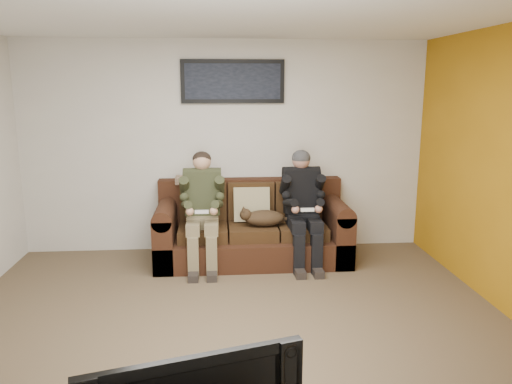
{
  "coord_description": "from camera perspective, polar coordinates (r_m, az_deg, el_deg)",
  "views": [
    {
      "loc": [
        -0.12,
        -3.94,
        2.05
      ],
      "look_at": [
        0.29,
        1.2,
        0.95
      ],
      "focal_mm": 35.0,
      "sensor_mm": 36.0,
      "label": 1
    }
  ],
  "objects": [
    {
      "name": "floor",
      "position": [
        4.44,
        -2.63,
        -15.46
      ],
      "size": [
        5.0,
        5.0,
        0.0
      ],
      "primitive_type": "plane",
      "color": "brown",
      "rests_on": "ground"
    },
    {
      "name": "ceiling",
      "position": [
        3.98,
        -3.01,
        19.97
      ],
      "size": [
        5.0,
        5.0,
        0.0
      ],
      "primitive_type": "plane",
      "rotation": [
        3.14,
        0.0,
        0.0
      ],
      "color": "silver",
      "rests_on": "ground"
    },
    {
      "name": "wall_back",
      "position": [
        6.23,
        -3.47,
        5.12
      ],
      "size": [
        5.0,
        0.0,
        5.0
      ],
      "primitive_type": "plane",
      "rotation": [
        1.57,
        0.0,
        0.0
      ],
      "color": "beige",
      "rests_on": "ground"
    },
    {
      "name": "wall_front",
      "position": [
        1.85,
        -0.55,
        -11.93
      ],
      "size": [
        5.0,
        0.0,
        5.0
      ],
      "primitive_type": "plane",
      "rotation": [
        -1.57,
        0.0,
        0.0
      ],
      "color": "beige",
      "rests_on": "ground"
    },
    {
      "name": "sofa",
      "position": [
        6.03,
        -0.48,
        -4.35
      ],
      "size": [
        2.25,
        0.97,
        0.92
      ],
      "color": "#361C10",
      "rests_on": "ground"
    },
    {
      "name": "throw_pillow",
      "position": [
        5.99,
        -0.51,
        -1.41
      ],
      "size": [
        0.43,
        0.21,
        0.43
      ],
      "primitive_type": "cube",
      "rotation": [
        -0.21,
        0.0,
        0.0
      ],
      "color": "tan",
      "rests_on": "sofa"
    },
    {
      "name": "throw_blanket",
      "position": [
        6.16,
        -7.03,
        1.41
      ],
      "size": [
        0.46,
        0.23,
        0.08
      ],
      "primitive_type": "cube",
      "color": "tan",
      "rests_on": "sofa"
    },
    {
      "name": "person_left",
      "position": [
        5.73,
        -6.15,
        -1.25
      ],
      "size": [
        0.51,
        0.87,
        1.31
      ],
      "color": "#7B6C4D",
      "rests_on": "sofa"
    },
    {
      "name": "person_right",
      "position": [
        5.82,
        5.37,
        -1.01
      ],
      "size": [
        0.51,
        0.86,
        1.31
      ],
      "color": "black",
      "rests_on": "sofa"
    },
    {
      "name": "cat",
      "position": [
        5.79,
        0.77,
        -2.96
      ],
      "size": [
        0.66,
        0.26,
        0.24
      ],
      "color": "#49321C",
      "rests_on": "sofa"
    },
    {
      "name": "framed_poster",
      "position": [
        6.16,
        -2.67,
        12.51
      ],
      "size": [
        1.25,
        0.05,
        0.52
      ],
      "color": "black",
      "rests_on": "wall_back"
    }
  ]
}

